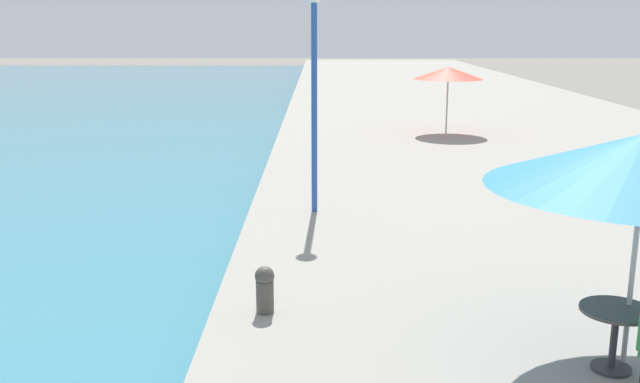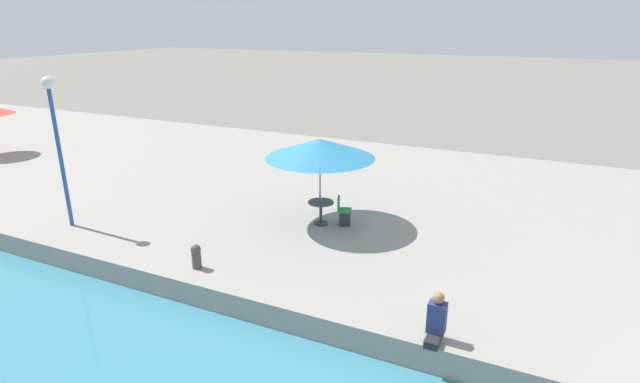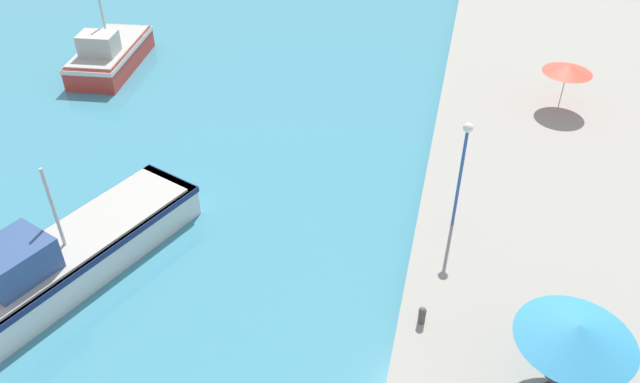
{
  "view_description": "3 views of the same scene",
  "coord_description": "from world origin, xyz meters",
  "px_view_note": "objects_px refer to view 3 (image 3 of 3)",
  "views": [
    {
      "loc": [
        1.49,
        3.6,
        4.46
      ],
      "look_at": [
        1.5,
        16.36,
        1.45
      ],
      "focal_mm": 40.0,
      "sensor_mm": 36.0,
      "label": 1
    },
    {
      "loc": [
        -8.35,
        4.82,
        6.69
      ],
      "look_at": [
        4.96,
        11.09,
        1.65
      ],
      "focal_mm": 28.0,
      "sensor_mm": 36.0,
      "label": 2
    },
    {
      "loc": [
        0.82,
        -1.62,
        16.32
      ],
      "look_at": [
        -4.0,
        18.0,
        1.25
      ],
      "focal_mm": 35.0,
      "sensor_mm": 36.0,
      "label": 3
    }
  ],
  "objects_px": {
    "fishing_boat_mid": "(110,54)",
    "cafe_umbrella_pink": "(578,332)",
    "fishing_boat_near": "(64,258)",
    "cafe_umbrella_white": "(568,69)",
    "mooring_bollard": "(422,315)",
    "cafe_table": "(556,377)",
    "lamppost": "(463,158)"
  },
  "relations": [
    {
      "from": "cafe_table",
      "to": "cafe_umbrella_white",
      "type": "bearing_deg",
      "value": 86.13
    },
    {
      "from": "mooring_bollard",
      "to": "lamppost",
      "type": "xyz_separation_m",
      "value": [
        0.63,
        5.35,
        2.74
      ]
    },
    {
      "from": "cafe_umbrella_pink",
      "to": "fishing_boat_near",
      "type": "bearing_deg",
      "value": 176.06
    },
    {
      "from": "fishing_boat_mid",
      "to": "cafe_umbrella_pink",
      "type": "distance_m",
      "value": 29.99
    },
    {
      "from": "cafe_umbrella_white",
      "to": "fishing_boat_mid",
      "type": "bearing_deg",
      "value": -179.4
    },
    {
      "from": "lamppost",
      "to": "cafe_table",
      "type": "bearing_deg",
      "value": -64.01
    },
    {
      "from": "cafe_umbrella_pink",
      "to": "mooring_bollard",
      "type": "bearing_deg",
      "value": 160.14
    },
    {
      "from": "fishing_boat_mid",
      "to": "cafe_table",
      "type": "height_order",
      "value": "fishing_boat_mid"
    },
    {
      "from": "fishing_boat_near",
      "to": "cafe_umbrella_white",
      "type": "xyz_separation_m",
      "value": [
        18.08,
        16.57,
        1.8
      ]
    },
    {
      "from": "cafe_umbrella_white",
      "to": "fishing_boat_near",
      "type": "bearing_deg",
      "value": -137.5
    },
    {
      "from": "cafe_table",
      "to": "lamppost",
      "type": "height_order",
      "value": "lamppost"
    },
    {
      "from": "fishing_boat_mid",
      "to": "cafe_table",
      "type": "xyz_separation_m",
      "value": [
        24.1,
        -17.6,
        0.25
      ]
    },
    {
      "from": "cafe_umbrella_white",
      "to": "mooring_bollard",
      "type": "bearing_deg",
      "value": -107.91
    },
    {
      "from": "fishing_boat_near",
      "to": "cafe_umbrella_white",
      "type": "relative_size",
      "value": 4.54
    },
    {
      "from": "mooring_bollard",
      "to": "cafe_table",
      "type": "bearing_deg",
      "value": -22.12
    },
    {
      "from": "fishing_boat_near",
      "to": "mooring_bollard",
      "type": "distance_m",
      "value": 12.84
    },
    {
      "from": "lamppost",
      "to": "cafe_umbrella_pink",
      "type": "bearing_deg",
      "value": -62.42
    },
    {
      "from": "fishing_boat_mid",
      "to": "cafe_umbrella_white",
      "type": "relative_size",
      "value": 2.91
    },
    {
      "from": "cafe_umbrella_pink",
      "to": "cafe_umbrella_white",
      "type": "distance_m",
      "value": 17.78
    },
    {
      "from": "cafe_table",
      "to": "mooring_bollard",
      "type": "xyz_separation_m",
      "value": [
        -4.03,
        1.64,
        -0.18
      ]
    },
    {
      "from": "fishing_boat_mid",
      "to": "mooring_bollard",
      "type": "bearing_deg",
      "value": -45.63
    },
    {
      "from": "fishing_boat_near",
      "to": "cafe_umbrella_white",
      "type": "bearing_deg",
      "value": 63.12
    },
    {
      "from": "cafe_table",
      "to": "lamppost",
      "type": "distance_m",
      "value": 8.19
    },
    {
      "from": "cafe_umbrella_white",
      "to": "cafe_table",
      "type": "xyz_separation_m",
      "value": [
        -1.21,
        -17.86,
        -1.59
      ]
    },
    {
      "from": "cafe_umbrella_pink",
      "to": "cafe_table",
      "type": "xyz_separation_m",
      "value": [
        -0.18,
        -0.12,
        -1.85
      ]
    },
    {
      "from": "mooring_bollard",
      "to": "fishing_boat_mid",
      "type": "bearing_deg",
      "value": 141.5
    },
    {
      "from": "cafe_table",
      "to": "mooring_bollard",
      "type": "height_order",
      "value": "cafe_table"
    },
    {
      "from": "cafe_umbrella_white",
      "to": "mooring_bollard",
      "type": "distance_m",
      "value": 17.14
    },
    {
      "from": "cafe_table",
      "to": "mooring_bollard",
      "type": "relative_size",
      "value": 1.22
    },
    {
      "from": "fishing_boat_near",
      "to": "cafe_umbrella_pink",
      "type": "distance_m",
      "value": 17.22
    },
    {
      "from": "mooring_bollard",
      "to": "lamppost",
      "type": "relative_size",
      "value": 0.14
    },
    {
      "from": "fishing_boat_near",
      "to": "fishing_boat_mid",
      "type": "relative_size",
      "value": 1.56
    }
  ]
}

